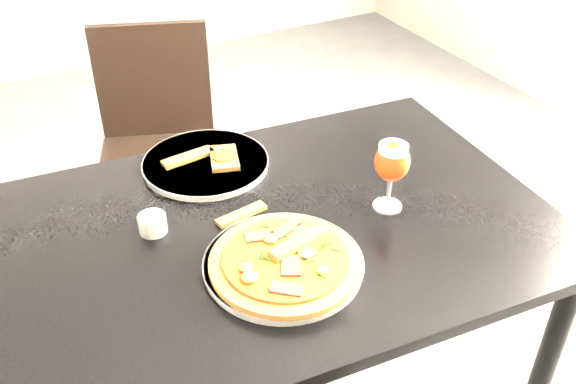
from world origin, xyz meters
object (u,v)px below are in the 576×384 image
dining_table (274,256)px  pizza (286,260)px  beer_glass (392,162)px  chair_far (159,146)px

dining_table → pizza: (-0.04, -0.14, 0.12)m
pizza → beer_glass: size_ratio=1.83×
dining_table → beer_glass: size_ratio=7.69×
pizza → beer_glass: beer_glass is taller
chair_far → beer_glass: bearing=-55.5°
chair_far → dining_table: bearing=-70.6°
pizza → dining_table: bearing=73.2°
chair_far → pizza: (-0.04, -1.02, 0.30)m
dining_table → chair_far: chair_far is taller
dining_table → beer_glass: bearing=-9.0°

